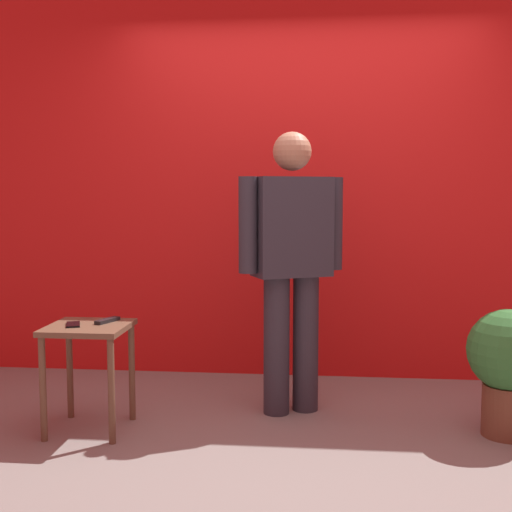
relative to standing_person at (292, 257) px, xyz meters
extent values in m
plane|color=gray|center=(0.04, -0.59, -0.93)|extent=(12.00, 12.00, 0.00)
cube|color=red|center=(0.04, 0.85, 0.59)|extent=(5.78, 0.12, 3.03)
cylinder|color=#2D2D38|center=(-0.08, -0.04, -0.52)|extent=(0.20, 0.20, 0.82)
cylinder|color=#2D2D38|center=(0.08, 0.04, -0.52)|extent=(0.20, 0.20, 0.82)
cube|color=#2D2D38|center=(0.00, 0.00, 0.18)|extent=(0.49, 0.39, 0.58)
cube|color=#2D4784|center=(-0.05, 0.10, 0.21)|extent=(0.12, 0.06, 0.49)
cube|color=#384C99|center=(-0.05, 0.11, 0.19)|extent=(0.04, 0.03, 0.44)
cylinder|color=#2D2D38|center=(-0.24, -0.12, 0.19)|extent=(0.15, 0.15, 0.55)
cylinder|color=#2D2D38|center=(0.24, 0.12, 0.19)|extent=(0.15, 0.15, 0.55)
sphere|color=#A87A5B|center=(0.00, 0.00, 0.61)|extent=(0.22, 0.22, 0.22)
cube|color=brown|center=(-1.08, -0.42, -0.35)|extent=(0.43, 0.43, 0.03)
cylinder|color=brown|center=(-1.27, -0.60, -0.65)|extent=(0.04, 0.04, 0.56)
cylinder|color=brown|center=(-0.90, -0.60, -0.65)|extent=(0.04, 0.04, 0.56)
cylinder|color=brown|center=(-1.27, -0.24, -0.65)|extent=(0.04, 0.04, 0.56)
cylinder|color=brown|center=(-0.90, -0.24, -0.65)|extent=(0.04, 0.04, 0.56)
cube|color=black|center=(-1.16, -0.44, -0.33)|extent=(0.12, 0.16, 0.01)
cube|color=black|center=(-1.00, -0.34, -0.33)|extent=(0.10, 0.17, 0.02)
cylinder|color=brown|center=(1.17, -0.28, -0.79)|extent=(0.26, 0.26, 0.28)
sphere|color=#2D7233|center=(1.17, -0.28, -0.46)|extent=(0.44, 0.44, 0.44)
camera|label=1|loc=(0.18, -3.82, 0.37)|focal=46.06mm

